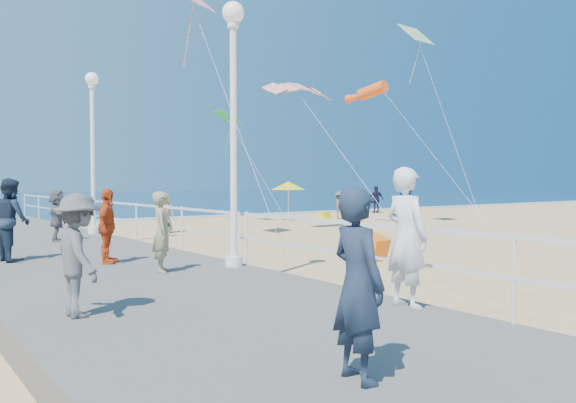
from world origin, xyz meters
TOP-DOWN VIEW (x-y plane):
  - ground at (0.00, 0.00)m, footprint 160.00×160.00m
  - surf_line at (0.00, 20.50)m, footprint 160.00×1.20m
  - boardwalk at (-7.50, 0.00)m, footprint 5.00×44.00m
  - railing at (-5.05, 0.00)m, footprint 0.05×42.00m
  - lamp_post_mid at (-5.35, 0.00)m, footprint 0.44×0.44m
  - lamp_post_far at (-5.35, 9.00)m, footprint 0.44×0.44m
  - woman_holding_toddler at (-5.40, -4.62)m, footprint 0.51×0.73m
  - toddler_held at (-5.25, -4.47)m, footprint 0.32×0.40m
  - spectator_0 at (-7.89, -6.28)m, footprint 0.47×0.65m
  - spectator_2 at (-9.15, -2.50)m, footprint 0.61×1.03m
  - spectator_3 at (-7.30, 1.89)m, footprint 0.84×0.98m
  - spectator_5 at (-6.95, 7.21)m, footprint 0.79×1.45m
  - spectator_6 at (-6.84, 0.14)m, footprint 0.58×0.67m
  - spectator_7 at (-8.83, 3.55)m, footprint 0.82×0.98m
  - beach_walker_a at (10.20, 14.21)m, footprint 1.06×1.17m
  - beach_walker_b at (16.40, 17.37)m, footprint 1.16×0.73m
  - beach_walker_c at (-1.56, 11.80)m, footprint 0.97×0.90m
  - box_kite at (-0.45, 0.87)m, footprint 0.56×0.72m
  - beach_umbrella at (6.90, 14.65)m, footprint 1.90×1.90m
  - beach_chair_left at (9.84, 15.10)m, footprint 0.55×0.55m
  - beach_chair_right at (9.01, 11.57)m, footprint 0.55×0.55m
  - kite_parafoil at (3.16, 8.88)m, footprint 3.21×0.94m
  - kite_windsock at (7.55, 8.95)m, footprint 0.96×2.43m
  - kite_diamond_multi at (9.09, 7.71)m, footprint 1.48×1.15m
  - kite_diamond_green at (3.23, 14.87)m, footprint 1.32×1.45m

SIDE VIEW (x-z plane):
  - ground at x=0.00m, z-range 0.00..0.00m
  - surf_line at x=0.00m, z-range 0.01..0.05m
  - boardwalk at x=-7.50m, z-range 0.00..0.40m
  - beach_chair_left at x=9.84m, z-range 0.00..0.40m
  - beach_chair_right at x=9.01m, z-range 0.00..0.40m
  - box_kite at x=-0.45m, z-range -0.07..0.67m
  - beach_walker_a at x=10.20m, z-range 0.00..1.58m
  - beach_walker_c at x=-1.56m, z-range 0.00..1.66m
  - beach_walker_b at x=16.40m, z-range 0.00..1.84m
  - spectator_5 at x=-6.95m, z-range 0.40..1.89m
  - spectator_6 at x=-6.84m, z-range 0.40..1.93m
  - spectator_3 at x=-7.30m, z-range 0.40..1.97m
  - spectator_2 at x=-9.15m, z-range 0.40..1.97m
  - spectator_0 at x=-7.89m, z-range 0.40..2.07m
  - railing at x=-5.05m, z-range 0.98..1.53m
  - spectator_7 at x=-8.83m, z-range 0.40..2.20m
  - woman_holding_toddler at x=-5.40m, z-range 0.40..2.31m
  - toddler_held at x=-5.25m, z-range 1.25..2.03m
  - beach_umbrella at x=6.90m, z-range 0.84..2.98m
  - lamp_post_mid at x=-5.35m, z-range 1.00..6.32m
  - lamp_post_far at x=-5.35m, z-range 1.00..6.32m
  - kite_diamond_green at x=3.23m, z-range 5.02..5.67m
  - kite_parafoil at x=3.16m, z-range 5.76..6.41m
  - kite_windsock at x=7.55m, z-range 5.84..6.87m
  - kite_diamond_multi at x=9.09m, z-range 8.45..9.41m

